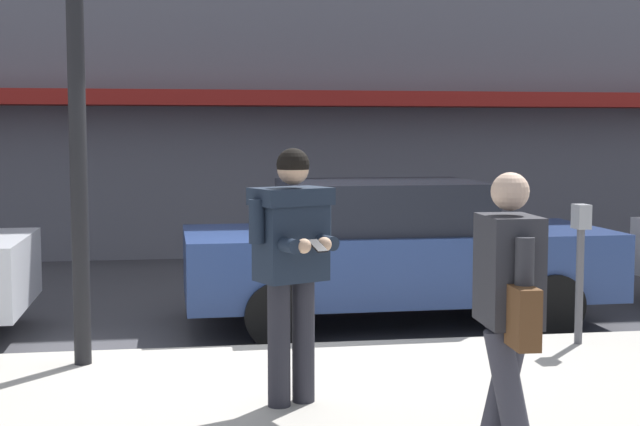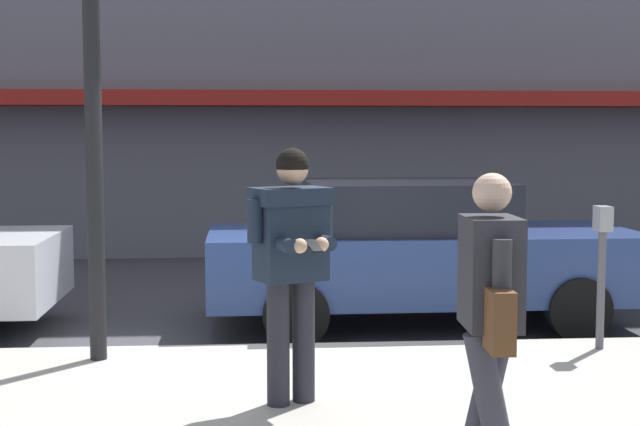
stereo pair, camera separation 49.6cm
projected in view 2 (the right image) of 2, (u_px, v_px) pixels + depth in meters
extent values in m
plane|color=#3D3D42|center=(291.00, 353.00, 8.31)|extent=(80.00, 80.00, 0.00)
cube|color=silver|center=(396.00, 349.00, 8.43)|extent=(28.00, 0.12, 0.01)
cube|color=maroon|center=(338.00, 99.00, 14.26)|extent=(26.60, 0.70, 0.24)
cube|color=navy|center=(422.00, 263.00, 9.47)|extent=(4.53, 1.89, 0.70)
cube|color=black|center=(405.00, 206.00, 9.40)|extent=(2.10, 1.67, 0.52)
cylinder|color=black|center=(523.00, 280.00, 10.47)|extent=(0.64, 0.23, 0.64)
cylinder|color=black|center=(578.00, 309.00, 8.77)|extent=(0.64, 0.23, 0.64)
cylinder|color=black|center=(287.00, 284.00, 10.22)|extent=(0.64, 0.23, 0.64)
cylinder|color=black|center=(296.00, 314.00, 8.53)|extent=(0.64, 0.23, 0.64)
cylinder|color=#23232B|center=(304.00, 340.00, 6.32)|extent=(0.16, 0.16, 0.88)
cylinder|color=#23232B|center=(278.00, 343.00, 6.22)|extent=(0.16, 0.16, 0.88)
cube|color=#192333|center=(291.00, 235.00, 6.20)|extent=(0.54, 0.46, 0.64)
cube|color=#192333|center=(291.00, 196.00, 6.18)|extent=(0.61, 0.52, 0.12)
cylinder|color=#192333|center=(325.00, 217.00, 6.32)|extent=(0.11, 0.11, 0.30)
cylinder|color=#192333|center=(320.00, 242.00, 6.14)|extent=(0.21, 0.31, 0.10)
sphere|color=tan|center=(321.00, 244.00, 5.98)|extent=(0.10, 0.10, 0.10)
cylinder|color=#192333|center=(255.00, 221.00, 6.06)|extent=(0.11, 0.11, 0.30)
cylinder|color=#192333|center=(282.00, 244.00, 6.00)|extent=(0.21, 0.31, 0.10)
sphere|color=tan|center=(300.00, 246.00, 5.90)|extent=(0.10, 0.10, 0.10)
cube|color=black|center=(313.00, 246.00, 5.91)|extent=(0.13, 0.16, 0.07)
sphere|color=tan|center=(292.00, 169.00, 6.13)|extent=(0.22, 0.22, 0.22)
sphere|color=black|center=(292.00, 165.00, 6.13)|extent=(0.23, 0.23, 0.23)
cylinder|color=#33333D|center=(485.00, 400.00, 4.94)|extent=(0.33, 0.16, 0.87)
cylinder|color=#33333D|center=(492.00, 410.00, 4.76)|extent=(0.33, 0.16, 0.87)
cube|color=#2D2D33|center=(491.00, 272.00, 4.78)|extent=(0.30, 0.43, 0.60)
cylinder|color=#2D2D33|center=(480.00, 279.00, 5.04)|extent=(0.10, 0.10, 0.58)
cylinder|color=#2D2D33|center=(501.00, 295.00, 4.54)|extent=(0.10, 0.10, 0.58)
sphere|color=beige|center=(492.00, 192.00, 4.74)|extent=(0.21, 0.21, 0.21)
cube|color=brown|center=(499.00, 321.00, 4.50)|extent=(0.13, 0.24, 0.32)
cylinder|color=black|center=(93.00, 85.00, 7.33)|extent=(0.14, 0.14, 4.60)
cylinder|color=#4C4C51|center=(601.00, 290.00, 7.85)|extent=(0.07, 0.07, 1.05)
cube|color=gray|center=(603.00, 219.00, 7.79)|extent=(0.12, 0.18, 0.22)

